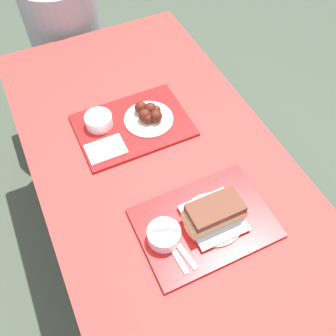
# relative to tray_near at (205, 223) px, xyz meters

# --- Properties ---
(ground_plane) EXTENTS (12.00, 12.00, 0.00)m
(ground_plane) POSITION_rel_tray_near_xyz_m (-0.02, 0.21, -0.77)
(ground_plane) COLOR #424C3D
(picnic_table) EXTENTS (0.88, 1.85, 0.76)m
(picnic_table) POSITION_rel_tray_near_xyz_m (-0.02, 0.21, -0.09)
(picnic_table) COLOR maroon
(picnic_table) RESTS_ON ground_plane
(picnic_bench_far) EXTENTS (0.83, 0.28, 0.46)m
(picnic_bench_far) POSITION_rel_tray_near_xyz_m (-0.02, 1.36, -0.38)
(picnic_bench_far) COLOR maroon
(picnic_bench_far) RESTS_ON ground_plane
(tray_near) EXTENTS (0.43, 0.30, 0.01)m
(tray_near) POSITION_rel_tray_near_xyz_m (0.00, 0.00, 0.00)
(tray_near) COLOR red
(tray_near) RESTS_ON picnic_table
(tray_far) EXTENTS (0.43, 0.30, 0.01)m
(tray_far) POSITION_rel_tray_near_xyz_m (-0.05, 0.49, 0.00)
(tray_far) COLOR red
(tray_far) RESTS_ON picnic_table
(bowl_coleslaw_near) EXTENTS (0.10, 0.10, 0.05)m
(bowl_coleslaw_near) POSITION_rel_tray_near_xyz_m (-0.14, 0.00, 0.03)
(bowl_coleslaw_near) COLOR white
(bowl_coleslaw_near) RESTS_ON tray_near
(brisket_sandwich_plate) EXTENTS (0.19, 0.19, 0.09)m
(brisket_sandwich_plate) POSITION_rel_tray_near_xyz_m (0.03, -0.00, 0.04)
(brisket_sandwich_plate) COLOR beige
(brisket_sandwich_plate) RESTS_ON tray_near
(plastic_fork_near) EXTENTS (0.03, 0.17, 0.00)m
(plastic_fork_near) POSITION_rel_tray_near_xyz_m (-0.13, -0.04, 0.01)
(plastic_fork_near) COLOR white
(plastic_fork_near) RESTS_ON tray_near
(plastic_knife_near) EXTENTS (0.04, 0.17, 0.00)m
(plastic_knife_near) POSITION_rel_tray_near_xyz_m (-0.11, -0.04, 0.01)
(plastic_knife_near) COLOR white
(plastic_knife_near) RESTS_ON tray_near
(bowl_coleslaw_far) EXTENTS (0.10, 0.10, 0.05)m
(bowl_coleslaw_far) POSITION_rel_tray_near_xyz_m (-0.17, 0.54, 0.03)
(bowl_coleslaw_far) COLOR white
(bowl_coleslaw_far) RESTS_ON tray_far
(wings_plate_far) EXTENTS (0.19, 0.19, 0.06)m
(wings_plate_far) POSITION_rel_tray_near_xyz_m (0.02, 0.49, 0.03)
(wings_plate_far) COLOR beige
(wings_plate_far) RESTS_ON tray_far
(napkin_far) EXTENTS (0.14, 0.10, 0.01)m
(napkin_far) POSITION_rel_tray_near_xyz_m (-0.19, 0.41, 0.01)
(napkin_far) COLOR white
(napkin_far) RESTS_ON tray_far
(person_seated_across) EXTENTS (0.38, 0.38, 0.67)m
(person_seated_across) POSITION_rel_tray_near_xyz_m (-0.09, 1.36, -0.04)
(person_seated_across) COLOR #9E9EA3
(person_seated_across) RESTS_ON picnic_bench_far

